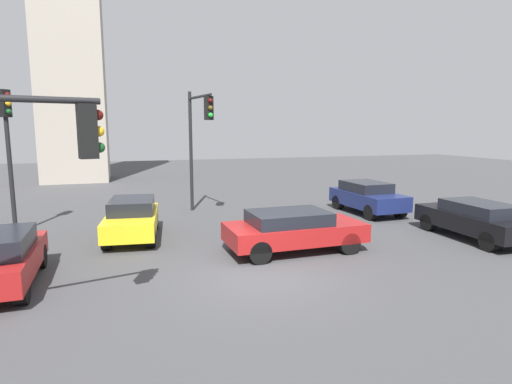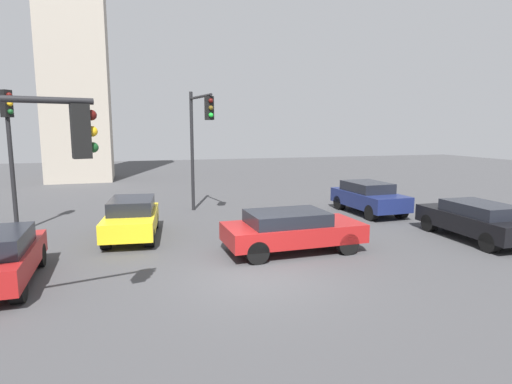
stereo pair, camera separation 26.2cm
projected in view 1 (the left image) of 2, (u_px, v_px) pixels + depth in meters
ground_plane at (261, 277)px, 11.26m from camera, size 88.07×88.07×0.00m
traffic_light_1 at (199, 129)px, 18.97m from camera, size 0.71×2.75×5.73m
traffic_light_2 at (8, 135)px, 15.41m from camera, size 0.48×0.46×5.40m
car_0 at (367, 197)px, 19.77m from camera, size 2.01×4.11×1.48m
car_1 at (0, 258)px, 10.42m from camera, size 1.73×3.99×1.45m
car_2 at (132, 218)px, 15.23m from camera, size 2.15×4.19×1.44m
car_3 at (293, 229)px, 13.57m from camera, size 4.51×2.11×1.34m
car_4 at (475, 219)px, 15.10m from camera, size 1.87×4.37×1.38m
skyline_tower at (67, 12)px, 30.64m from camera, size 4.69×4.69×24.98m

